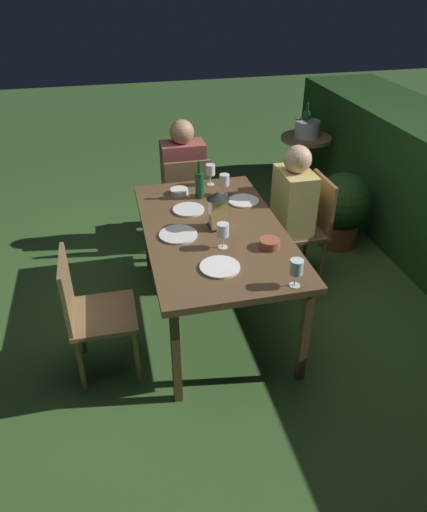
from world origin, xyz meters
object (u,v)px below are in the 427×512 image
dining_table (214,235)px  chair_side_left_b (91,310)px  person_in_rust (182,174)px  plate_a (220,267)px  bowl_olives (270,243)px  chair_side_right_a (306,224)px  plate_d (178,235)px  wine_glass_a (224,181)px  wine_glass_c (296,268)px  wine_glass_d (223,231)px  potted_plant_by_hedge (342,206)px  bowl_bread (179,191)px  green_bottle_on_table (200,184)px  chair_head_near (187,198)px  lantern_centerpiece (218,208)px  wine_glass_b (210,171)px  plate_c (244,201)px  plate_b (188,210)px  ice_bucket (307,127)px  person_in_mustard (285,209)px  side_table (304,158)px

dining_table → chair_side_left_b: chair_side_left_b is taller
person_in_rust → plate_a: size_ratio=4.77×
dining_table → bowl_olives: bearing=41.5°
person_in_rust → chair_side_right_a: bearing=43.8°
plate_d → plate_a: bearing=22.0°
dining_table → wine_glass_a: bearing=158.0°
person_in_rust → wine_glass_c: bearing=8.2°
wine_glass_d → plate_a: wine_glass_d is taller
person_in_rust → potted_plant_by_hedge: 1.49m
plate_a → bowl_bread: bearing=-176.8°
potted_plant_by_hedge → green_bottle_on_table: bearing=-78.6°
chair_head_near → plate_a: 1.58m
potted_plant_by_hedge → lantern_centerpiece: bearing=-60.1°
green_bottle_on_table → wine_glass_d: bearing=-0.4°
chair_side_right_a → wine_glass_b: 0.89m
plate_c → bowl_olives: bearing=-2.0°
green_bottle_on_table → plate_a: (0.98, -0.08, -0.10)m
green_bottle_on_table → chair_side_left_b: bearing=-45.0°
wine_glass_c → potted_plant_by_hedge: size_ratio=0.24×
plate_b → person_in_rust: bearing=173.0°
bowl_olives → wine_glass_a: bearing=-173.9°
wine_glass_b → plate_a: (1.20, -0.21, -0.11)m
dining_table → ice_bucket: ice_bucket is taller
chair_side_left_b → plate_d: 0.74m
chair_head_near → wine_glass_d: (1.33, 0.00, 0.38)m
bowl_olives → person_in_rust: bearing=-169.7°
plate_b → plate_c: same height
bowl_bread → potted_plant_by_hedge: (-0.18, 1.52, -0.39)m
dining_table → person_in_rust: person_in_rust is taller
person_in_mustard → side_table: bearing=152.0°
person_in_rust → plate_c: (0.92, 0.31, 0.12)m
plate_a → potted_plant_by_hedge: bearing=130.9°
chair_side_left_b → person_in_mustard: size_ratio=0.76×
wine_glass_b → wine_glass_d: size_ratio=1.00×
green_bottle_on_table → plate_c: bearing=63.4°
ice_bucket → wine_glass_d: bearing=-34.5°
plate_d → chair_head_near: bearing=167.3°
wine_glass_b → plate_a: 1.23m
chair_side_left_b → person_in_mustard: (-0.74, 1.52, 0.15)m
plate_d → plate_b: bearing=158.9°
lantern_centerpiece → wine_glass_a: size_ratio=1.57×
chair_head_near → dining_table: bearing=0.0°
wine_glass_b → plate_d: size_ratio=0.67×
plate_b → side_table: size_ratio=0.33×
person_in_rust → plate_d: size_ratio=4.52×
green_bottle_on_table → ice_bucket: same height
chair_side_left_b → bowl_olives: bearing=92.1°
wine_glass_a → dining_table: bearing=-22.0°
side_table → plate_a: bearing=-33.2°
wine_glass_b → ice_bucket: size_ratio=0.49×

